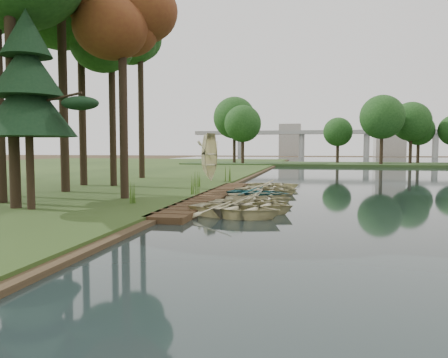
% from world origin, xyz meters
% --- Properties ---
extents(ground, '(300.00, 300.00, 0.00)m').
position_xyz_m(ground, '(0.00, 0.00, 0.00)').
color(ground, '#3D2F1D').
extents(boardwalk, '(1.60, 16.00, 0.30)m').
position_xyz_m(boardwalk, '(-1.60, 0.00, 0.15)').
color(boardwalk, '#392716').
rests_on(boardwalk, ground).
extents(peninsula, '(50.00, 14.00, 0.45)m').
position_xyz_m(peninsula, '(8.00, 50.00, 0.23)').
color(peninsula, '#2A431E').
rests_on(peninsula, ground).
extents(far_trees, '(45.60, 5.60, 8.80)m').
position_xyz_m(far_trees, '(4.67, 50.00, 6.43)').
color(far_trees, black).
rests_on(far_trees, peninsula).
extents(bridge, '(95.90, 4.00, 8.60)m').
position_xyz_m(bridge, '(12.31, 120.00, 7.08)').
color(bridge, '#A5A5A0').
rests_on(bridge, ground).
extents(building_a, '(10.00, 8.00, 18.00)m').
position_xyz_m(building_a, '(30.00, 140.00, 9.00)').
color(building_a, '#A5A5A0').
rests_on(building_a, ground).
extents(building_b, '(8.00, 8.00, 12.00)m').
position_xyz_m(building_b, '(-5.00, 145.00, 6.00)').
color(building_b, '#A5A5A0').
rests_on(building_b, ground).
extents(rowboat_0, '(4.49, 3.77, 0.80)m').
position_xyz_m(rowboat_0, '(0.72, -5.81, 0.45)').
color(rowboat_0, beige).
rests_on(rowboat_0, water).
extents(rowboat_1, '(4.38, 3.64, 0.78)m').
position_xyz_m(rowboat_1, '(1.15, -4.36, 0.44)').
color(rowboat_1, beige).
rests_on(rowboat_1, water).
extents(rowboat_2, '(3.49, 2.58, 0.69)m').
position_xyz_m(rowboat_2, '(0.92, -3.14, 0.40)').
color(rowboat_2, beige).
rests_on(rowboat_2, water).
extents(rowboat_3, '(3.57, 2.78, 0.68)m').
position_xyz_m(rowboat_3, '(1.16, -1.79, 0.39)').
color(rowboat_3, beige).
rests_on(rowboat_3, water).
extents(rowboat_4, '(3.99, 3.35, 0.71)m').
position_xyz_m(rowboat_4, '(1.05, -0.16, 0.40)').
color(rowboat_4, beige).
rests_on(rowboat_4, water).
extents(rowboat_5, '(4.09, 3.40, 0.73)m').
position_xyz_m(rowboat_5, '(0.85, 0.79, 0.41)').
color(rowboat_5, teal).
rests_on(rowboat_5, water).
extents(rowboat_6, '(4.00, 3.45, 0.70)m').
position_xyz_m(rowboat_6, '(0.83, 2.65, 0.40)').
color(rowboat_6, beige).
rests_on(rowboat_6, water).
extents(rowboat_7, '(3.98, 3.44, 0.69)m').
position_xyz_m(rowboat_7, '(1.26, 3.62, 0.40)').
color(rowboat_7, beige).
rests_on(rowboat_7, water).
extents(rowboat_8, '(3.53, 2.98, 0.62)m').
position_xyz_m(rowboat_8, '(0.91, 5.34, 0.36)').
color(rowboat_8, beige).
rests_on(rowboat_8, water).
extents(rowboat_9, '(3.49, 2.52, 0.71)m').
position_xyz_m(rowboat_9, '(1.10, 6.70, 0.41)').
color(rowboat_9, beige).
rests_on(rowboat_9, water).
extents(stored_rowboat, '(4.35, 3.76, 0.75)m').
position_xyz_m(stored_rowboat, '(-3.95, 9.48, 0.68)').
color(stored_rowboat, beige).
rests_on(stored_rowboat, bank).
extents(tree_2, '(4.08, 4.08, 10.47)m').
position_xyz_m(tree_2, '(-5.52, -2.51, 8.92)').
color(tree_2, black).
rests_on(tree_2, bank).
extents(tree_4, '(4.81, 4.81, 12.00)m').
position_xyz_m(tree_4, '(-9.40, 4.30, 10.15)').
color(tree_4, black).
rests_on(tree_4, bank).
extents(tree_5, '(5.90, 5.90, 14.52)m').
position_xyz_m(tree_5, '(-11.59, 4.29, 12.22)').
color(tree_5, black).
rests_on(tree_5, bank).
extents(tree_6, '(4.32, 4.32, 13.87)m').
position_xyz_m(tree_6, '(-10.54, 12.04, 12.10)').
color(tree_6, black).
rests_on(tree_6, bank).
extents(pine_tree, '(3.80, 3.80, 8.08)m').
position_xyz_m(pine_tree, '(-7.58, -7.03, 5.32)').
color(pine_tree, black).
rests_on(pine_tree, bank).
extents(reeds_0, '(0.60, 0.60, 1.00)m').
position_xyz_m(reeds_0, '(-4.34, -4.32, 0.80)').
color(reeds_0, '#3F661E').
rests_on(reeds_0, bank).
extents(reeds_1, '(0.60, 0.60, 1.09)m').
position_xyz_m(reeds_1, '(-2.60, 0.14, 0.85)').
color(reeds_1, '#3F661E').
rests_on(reeds_1, bank).
extents(reeds_2, '(0.60, 0.60, 1.00)m').
position_xyz_m(reeds_2, '(-3.65, 4.70, 0.80)').
color(reeds_2, '#3F661E').
rests_on(reeds_2, bank).
extents(reeds_3, '(0.60, 0.60, 1.14)m').
position_xyz_m(reeds_3, '(-2.60, 9.57, 0.87)').
color(reeds_3, '#3F661E').
rests_on(reeds_3, bank).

